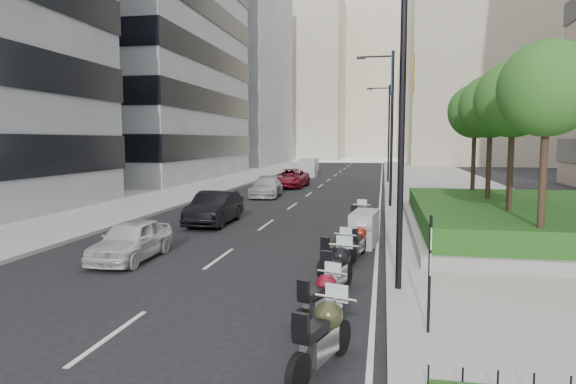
% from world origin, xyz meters
% --- Properties ---
extents(ground, '(160.00, 160.00, 0.00)m').
position_xyz_m(ground, '(0.00, 0.00, 0.00)').
color(ground, black).
rests_on(ground, ground).
extents(sidewalk_right, '(10.00, 100.00, 0.15)m').
position_xyz_m(sidewalk_right, '(9.00, 30.00, 0.07)').
color(sidewalk_right, '#9E9B93').
rests_on(sidewalk_right, ground).
extents(sidewalk_left, '(8.00, 100.00, 0.15)m').
position_xyz_m(sidewalk_left, '(-12.00, 30.00, 0.07)').
color(sidewalk_left, '#9E9B93').
rests_on(sidewalk_left, ground).
extents(lane_edge, '(0.12, 100.00, 0.01)m').
position_xyz_m(lane_edge, '(3.70, 30.00, 0.01)').
color(lane_edge, silver).
rests_on(lane_edge, ground).
extents(lane_centre, '(0.12, 100.00, 0.01)m').
position_xyz_m(lane_centre, '(-1.50, 30.00, 0.01)').
color(lane_centre, silver).
rests_on(lane_centre, ground).
extents(building_grey_far, '(22.00, 26.00, 30.00)m').
position_xyz_m(building_grey_far, '(-24.00, 70.00, 15.00)').
color(building_grey_far, gray).
rests_on(building_grey_far, ground).
extents(building_cream_right, '(28.00, 24.00, 36.00)m').
position_xyz_m(building_cream_right, '(22.00, 80.00, 18.00)').
color(building_cream_right, '#B7AD93').
rests_on(building_cream_right, ground).
extents(building_cream_left, '(26.00, 24.00, 34.00)m').
position_xyz_m(building_cream_left, '(-18.00, 100.00, 17.00)').
color(building_cream_left, '#B7AD93').
rests_on(building_cream_left, ground).
extents(building_cream_centre, '(30.00, 24.00, 38.00)m').
position_xyz_m(building_cream_centre, '(2.00, 120.00, 19.00)').
color(building_cream_centre, '#B7AD93').
rests_on(building_cream_centre, ground).
extents(planter, '(10.00, 14.00, 0.40)m').
position_xyz_m(planter, '(10.00, 10.00, 0.35)').
color(planter, gray).
rests_on(planter, sidewalk_right).
extents(hedge, '(9.40, 13.40, 0.80)m').
position_xyz_m(hedge, '(10.00, 10.00, 0.95)').
color(hedge, '#164E17').
rests_on(hedge, planter).
extents(tree_0, '(2.80, 2.80, 6.30)m').
position_xyz_m(tree_0, '(8.50, 4.00, 5.42)').
color(tree_0, '#332319').
rests_on(tree_0, planter).
extents(tree_1, '(2.80, 2.80, 6.30)m').
position_xyz_m(tree_1, '(8.50, 8.00, 5.42)').
color(tree_1, '#332319').
rests_on(tree_1, planter).
extents(tree_2, '(2.80, 2.80, 6.30)m').
position_xyz_m(tree_2, '(8.50, 12.00, 5.42)').
color(tree_2, '#332319').
rests_on(tree_2, planter).
extents(tree_3, '(2.80, 2.80, 6.30)m').
position_xyz_m(tree_3, '(8.50, 16.00, 5.42)').
color(tree_3, '#332319').
rests_on(tree_3, planter).
extents(lamp_post_0, '(2.34, 0.45, 9.00)m').
position_xyz_m(lamp_post_0, '(4.14, 1.00, 5.07)').
color(lamp_post_0, black).
rests_on(lamp_post_0, ground).
extents(lamp_post_1, '(2.34, 0.45, 9.00)m').
position_xyz_m(lamp_post_1, '(4.14, 18.00, 5.07)').
color(lamp_post_1, black).
rests_on(lamp_post_1, ground).
extents(lamp_post_2, '(2.34, 0.45, 9.00)m').
position_xyz_m(lamp_post_2, '(4.14, 36.00, 5.07)').
color(lamp_post_2, black).
rests_on(lamp_post_2, ground).
extents(parking_sign, '(0.06, 0.32, 2.50)m').
position_xyz_m(parking_sign, '(4.80, -2.00, 1.46)').
color(parking_sign, black).
rests_on(parking_sign, ground).
extents(motorcycle_0, '(0.99, 2.28, 1.17)m').
position_xyz_m(motorcycle_0, '(2.90, -3.79, 0.63)').
color(motorcycle_0, black).
rests_on(motorcycle_0, ground).
extents(motorcycle_1, '(1.00, 2.05, 1.08)m').
position_xyz_m(motorcycle_1, '(2.61, -1.61, 0.58)').
color(motorcycle_1, black).
rests_on(motorcycle_1, ground).
extents(motorcycle_2, '(0.88, 2.41, 1.22)m').
position_xyz_m(motorcycle_2, '(2.76, 0.61, 0.65)').
color(motorcycle_2, black).
rests_on(motorcycle_2, ground).
extents(motorcycle_3, '(1.04, 2.10, 1.11)m').
position_xyz_m(motorcycle_3, '(2.56, 2.85, 0.59)').
color(motorcycle_3, black).
rests_on(motorcycle_3, ground).
extents(motorcycle_4, '(0.68, 2.05, 1.02)m').
position_xyz_m(motorcycle_4, '(3.09, 4.93, 0.55)').
color(motorcycle_4, black).
rests_on(motorcycle_4, ground).
extents(motorcycle_5, '(1.10, 2.26, 1.30)m').
position_xyz_m(motorcycle_5, '(3.21, 6.99, 0.65)').
color(motorcycle_5, black).
rests_on(motorcycle_5, ground).
extents(motorcycle_6, '(0.79, 2.33, 1.17)m').
position_xyz_m(motorcycle_6, '(2.87, 9.77, 0.62)').
color(motorcycle_6, black).
rests_on(motorcycle_6, ground).
extents(car_a, '(1.62, 3.95, 1.34)m').
position_xyz_m(car_a, '(-4.29, 3.27, 0.67)').
color(car_a, silver).
rests_on(car_a, ground).
extents(car_b, '(1.68, 4.68, 1.54)m').
position_xyz_m(car_b, '(-3.95, 10.77, 0.77)').
color(car_b, black).
rests_on(car_b, ground).
extents(car_c, '(2.27, 4.92, 1.39)m').
position_xyz_m(car_c, '(-4.18, 22.73, 0.70)').
color(car_c, '#ADADAF').
rests_on(car_c, ground).
extents(car_d, '(2.73, 5.63, 1.54)m').
position_xyz_m(car_d, '(-3.84, 30.18, 0.77)').
color(car_d, maroon).
rests_on(car_d, ground).
extents(delivery_van, '(1.90, 4.73, 1.97)m').
position_xyz_m(delivery_van, '(-4.21, 43.34, 0.92)').
color(delivery_van, '#B3B3B5').
rests_on(delivery_van, ground).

